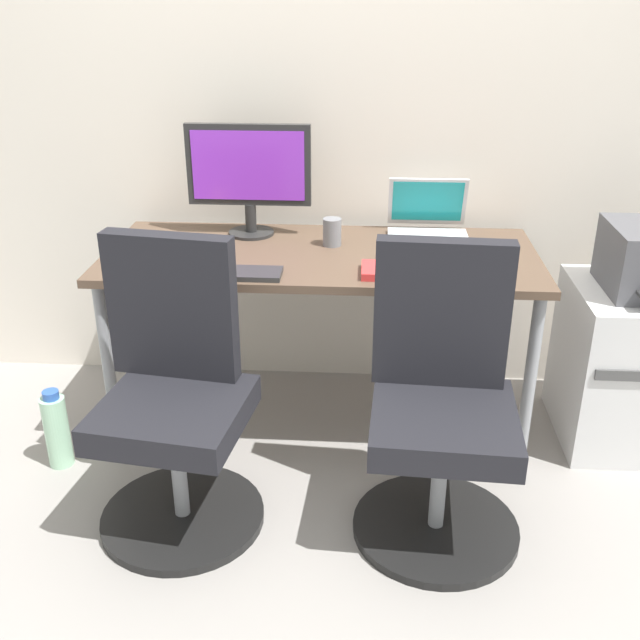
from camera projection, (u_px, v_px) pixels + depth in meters
name	position (u px, v px, depth m)	size (l,w,h in m)	color
ground_plane	(321.00, 419.00, 3.04)	(5.28, 5.28, 0.00)	gray
back_wall	(328.00, 78.00, 2.88)	(4.40, 0.04, 2.60)	silver
desk	(321.00, 269.00, 2.76)	(1.61, 0.68, 0.73)	brown
office_chair_left	(175.00, 401.00, 2.35)	(0.54, 0.54, 0.94)	black
office_chair_right	(441.00, 410.00, 2.30)	(0.54, 0.54, 0.94)	black
side_cabinet	(640.00, 365.00, 2.81)	(0.56, 0.53, 0.62)	silver
water_bottle_on_floor	(57.00, 430.00, 2.70)	(0.09, 0.09, 0.31)	#A5D8B2
desktop_monitor	(249.00, 172.00, 2.83)	(0.48, 0.18, 0.43)	#262626
open_laptop	(428.00, 223.00, 2.89)	(0.31, 0.29, 0.22)	silver
keyboard_by_monitor	(232.00, 273.00, 2.51)	(0.34, 0.12, 0.02)	#2D2D2D
keyboard_by_laptop	(170.00, 246.00, 2.77)	(0.34, 0.12, 0.02)	#B7B7B7
mouse_by_monitor	(485.00, 258.00, 2.63)	(0.06, 0.10, 0.03)	silver
mouse_by_laptop	(494.00, 278.00, 2.45)	(0.06, 0.10, 0.03)	#515156
coffee_mug	(185.00, 250.00, 2.62)	(0.08, 0.08, 0.09)	orange
pen_cup	(332.00, 232.00, 2.79)	(0.07, 0.07, 0.10)	slate
notebook	(392.00, 271.00, 2.52)	(0.21, 0.15, 0.03)	red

